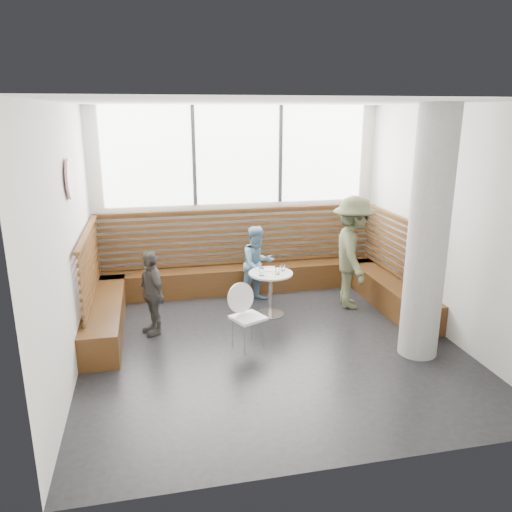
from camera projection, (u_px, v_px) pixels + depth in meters
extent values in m
cube|color=silver|center=(272.00, 232.00, 6.40)|extent=(5.00, 5.00, 3.20)
cube|color=black|center=(271.00, 345.00, 6.84)|extent=(5.00, 5.00, 0.01)
cube|color=white|center=(274.00, 102.00, 5.95)|extent=(5.00, 5.00, 0.01)
cube|color=white|center=(238.00, 155.00, 8.51)|extent=(4.50, 0.02, 1.65)
cube|color=#3F3F42|center=(194.00, 156.00, 8.34)|extent=(0.06, 0.04, 1.65)
cube|color=#3F3F42|center=(281.00, 154.00, 8.64)|extent=(0.06, 0.04, 1.65)
cube|color=#412610|center=(241.00, 279.00, 8.89)|extent=(5.00, 0.50, 0.45)
cube|color=#412610|center=(106.00, 310.00, 7.50)|extent=(0.50, 2.50, 0.45)
cube|color=#412610|center=(383.00, 288.00, 8.41)|extent=(0.50, 2.50, 0.45)
cube|color=#462911|center=(239.00, 237.00, 8.85)|extent=(4.88, 0.08, 0.98)
cube|color=#462911|center=(90.00, 264.00, 7.26)|extent=(0.08, 2.38, 0.98)
cube|color=#462911|center=(396.00, 246.00, 8.24)|extent=(0.08, 2.38, 0.98)
cylinder|color=gray|center=(428.00, 236.00, 6.21)|extent=(0.50, 0.50, 3.20)
cylinder|color=white|center=(69.00, 179.00, 6.08)|extent=(0.03, 0.50, 0.50)
cylinder|color=silver|center=(270.00, 314.00, 7.88)|extent=(0.43, 0.43, 0.02)
cylinder|color=silver|center=(271.00, 294.00, 7.79)|extent=(0.06, 0.06, 0.67)
cylinder|color=#B7B7BA|center=(271.00, 273.00, 7.69)|extent=(0.68, 0.68, 0.03)
cube|color=white|center=(248.00, 318.00, 6.70)|extent=(0.40, 0.38, 0.04)
cylinder|color=white|center=(246.00, 297.00, 6.79)|extent=(0.42, 0.10, 0.41)
cylinder|color=silver|center=(238.00, 339.00, 6.59)|extent=(0.02, 0.02, 0.41)
cylinder|color=silver|center=(262.00, 336.00, 6.66)|extent=(0.02, 0.02, 0.41)
cylinder|color=silver|center=(235.00, 330.00, 6.86)|extent=(0.02, 0.02, 0.41)
cylinder|color=silver|center=(258.00, 328.00, 6.92)|extent=(0.02, 0.02, 0.41)
imported|color=#4D5136|center=(353.00, 253.00, 8.00)|extent=(0.91, 1.30, 1.83)
imported|color=#638DAC|center=(258.00, 264.00, 8.28)|extent=(0.77, 0.69, 1.30)
imported|color=#474440|center=(152.00, 293.00, 7.09)|extent=(0.54, 0.78, 1.22)
cylinder|color=white|center=(263.00, 270.00, 7.79)|extent=(0.19, 0.19, 0.01)
cylinder|color=white|center=(273.00, 270.00, 7.79)|extent=(0.19, 0.19, 0.01)
cylinder|color=white|center=(262.00, 272.00, 7.54)|extent=(0.08, 0.08, 0.12)
cylinder|color=white|center=(277.00, 270.00, 7.60)|extent=(0.08, 0.08, 0.12)
cylinder|color=white|center=(283.00, 267.00, 7.77)|extent=(0.07, 0.07, 0.11)
cube|color=#A5C64C|center=(274.00, 276.00, 7.51)|extent=(0.22, 0.17, 0.00)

